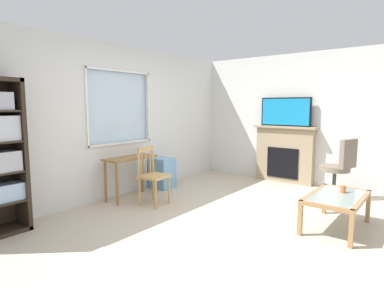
% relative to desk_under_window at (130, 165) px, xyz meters
% --- Properties ---
extents(ground, '(6.55, 5.44, 0.02)m').
position_rel_desk_under_window_xyz_m(ground, '(0.02, -1.87, -0.58)').
color(ground, beige).
extents(wall_back_with_window, '(5.55, 0.15, 2.56)m').
position_rel_desk_under_window_xyz_m(wall_back_with_window, '(0.02, 0.35, 0.69)').
color(wall_back_with_window, silver).
rests_on(wall_back_with_window, ground).
extents(wall_right, '(0.12, 4.64, 2.56)m').
position_rel_desk_under_window_xyz_m(wall_right, '(2.85, -1.87, 0.71)').
color(wall_right, silver).
rests_on(wall_right, ground).
extents(desk_under_window, '(0.89, 0.38, 0.70)m').
position_rel_desk_under_window_xyz_m(desk_under_window, '(0.00, 0.00, 0.00)').
color(desk_under_window, olive).
rests_on(desk_under_window, ground).
extents(wooden_chair, '(0.46, 0.44, 0.90)m').
position_rel_desk_under_window_xyz_m(wooden_chair, '(0.00, -0.51, -0.11)').
color(wooden_chair, tan).
rests_on(wooden_chair, ground).
extents(plastic_drawer_unit, '(0.35, 0.40, 0.57)m').
position_rel_desk_under_window_xyz_m(plastic_drawer_unit, '(0.82, 0.05, -0.28)').
color(plastic_drawer_unit, '#72ADDB').
rests_on(plastic_drawer_unit, ground).
extents(fireplace, '(0.26, 1.26, 1.14)m').
position_rel_desk_under_window_xyz_m(fireplace, '(2.70, -1.56, 0.00)').
color(fireplace, tan).
rests_on(fireplace, ground).
extents(tv, '(0.06, 1.01, 0.57)m').
position_rel_desk_under_window_xyz_m(tv, '(2.68, -1.56, 0.85)').
color(tv, black).
rests_on(tv, fireplace).
extents(office_chair, '(0.58, 0.61, 1.00)m').
position_rel_desk_under_window_xyz_m(office_chair, '(2.22, -2.72, -0.01)').
color(office_chair, '#7A6B5B').
rests_on(office_chair, ground).
extents(coffee_table, '(1.04, 0.61, 0.43)m').
position_rel_desk_under_window_xyz_m(coffee_table, '(0.72, -3.05, -0.20)').
color(coffee_table, '#8C9E99').
rests_on(coffee_table, ground).
extents(sippy_cup, '(0.07, 0.07, 0.09)m').
position_rel_desk_under_window_xyz_m(sippy_cup, '(0.90, -3.07, -0.09)').
color(sippy_cup, orange).
rests_on(sippy_cup, coffee_table).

